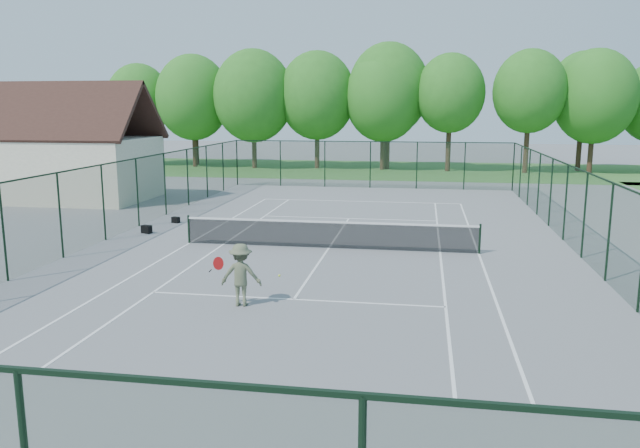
% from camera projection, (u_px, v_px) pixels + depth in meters
% --- Properties ---
extents(ground, '(140.00, 140.00, 0.00)m').
position_uv_depth(ground, '(329.00, 248.00, 23.39)').
color(ground, gray).
rests_on(ground, ground).
extents(grass_far, '(80.00, 16.00, 0.01)m').
position_uv_depth(grass_far, '(382.00, 170.00, 52.47)').
color(grass_far, '#468136').
rests_on(grass_far, ground).
extents(court_lines, '(11.05, 23.85, 0.01)m').
position_uv_depth(court_lines, '(329.00, 248.00, 23.39)').
color(court_lines, white).
rests_on(court_lines, ground).
extents(tennis_net, '(11.08, 0.08, 1.10)m').
position_uv_depth(tennis_net, '(329.00, 233.00, 23.28)').
color(tennis_net, black).
rests_on(tennis_net, ground).
extents(fence_enclosure, '(18.05, 36.05, 3.02)m').
position_uv_depth(fence_enclosure, '(329.00, 207.00, 23.10)').
color(fence_enclosure, '#1A3B24').
rests_on(fence_enclosure, ground).
extents(utility_building, '(8.60, 6.27, 6.63)m').
position_uv_depth(utility_building, '(75.00, 145.00, 35.08)').
color(utility_building, '#EEE6C6').
rests_on(utility_building, ground).
extents(tree_line_far, '(39.40, 6.40, 9.70)m').
position_uv_depth(tree_line_far, '(384.00, 97.00, 51.35)').
color(tree_line_far, '#492F21').
rests_on(tree_line_far, ground).
extents(sports_bag_a, '(0.47, 0.37, 0.33)m').
position_uv_depth(sports_bag_a, '(147.00, 229.00, 26.14)').
color(sports_bag_a, black).
rests_on(sports_bag_a, ground).
extents(sports_bag_b, '(0.40, 0.31, 0.27)m').
position_uv_depth(sports_bag_b, '(176.00, 220.00, 28.47)').
color(sports_bag_b, black).
rests_on(sports_bag_b, ground).
extents(tennis_player, '(1.87, 0.91, 1.68)m').
position_uv_depth(tennis_player, '(241.00, 275.00, 16.54)').
color(tennis_player, '#5D6448').
rests_on(tennis_player, ground).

